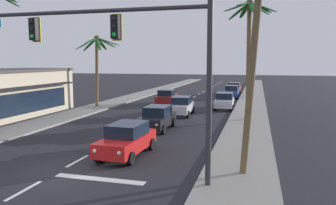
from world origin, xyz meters
TOP-DOWN VIEW (x-y plane):
  - ground_plane at (0.00, 0.00)m, footprint 220.00×220.00m
  - sidewalk_right at (7.80, 20.00)m, footprint 3.20×110.00m
  - sidewalk_left at (-7.80, 20.00)m, footprint 3.20×110.00m
  - lane_markings at (0.42, 19.81)m, footprint 4.28×87.38m
  - traffic_signal_mast at (3.19, -0.40)m, footprint 11.29×0.40m
  - sedan_lead_at_stop_bar at (1.96, 2.99)m, footprint 2.07×4.50m
  - sedan_third_in_queue at (1.55, 9.75)m, footprint 1.95×4.45m
  - sedan_fifth_in_queue at (1.78, 16.51)m, footprint 2.07×4.50m
  - sedan_oncoming_far at (-1.54, 23.50)m, footprint 2.12×4.51m
  - sedan_parked_nearest_kerb at (5.22, 21.40)m, footprint 2.02×4.48m
  - sedan_parked_mid_kerb at (5.07, 37.88)m, footprint 2.07×4.50m
  - sedan_parked_far_kerb at (5.13, 32.12)m, footprint 1.99×4.47m
  - palm_left_second at (-7.97, 19.29)m, footprint 4.63×4.82m
  - palm_right_nearest at (8.28, 1.39)m, footprint 3.78×3.80m
  - palm_right_second at (7.67, 14.85)m, footprint 4.22×4.17m

SIDE VIEW (x-z plane):
  - ground_plane at x=0.00m, z-range 0.00..0.00m
  - lane_markings at x=0.42m, z-range 0.00..0.01m
  - sidewalk_right at x=7.80m, z-range 0.00..0.14m
  - sidewalk_left at x=-7.80m, z-range 0.00..0.14m
  - sedan_lead_at_stop_bar at x=1.96m, z-range 0.01..1.69m
  - sedan_third_in_queue at x=1.55m, z-range 0.01..1.69m
  - sedan_fifth_in_queue at x=1.78m, z-range 0.01..1.69m
  - sedan_oncoming_far at x=-1.54m, z-range 0.01..1.69m
  - sedan_parked_nearest_kerb at x=5.22m, z-range 0.01..1.69m
  - sedan_parked_mid_kerb at x=5.07m, z-range 0.01..1.69m
  - sedan_parked_far_kerb at x=5.13m, z-range 0.01..1.69m
  - traffic_signal_mast at x=3.19m, z-range 1.64..9.25m
  - palm_left_second at x=-7.97m, z-range 1.80..9.38m
  - palm_right_nearest at x=8.28m, z-range 2.06..11.02m
  - palm_right_second at x=7.67m, z-range 2.30..12.01m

